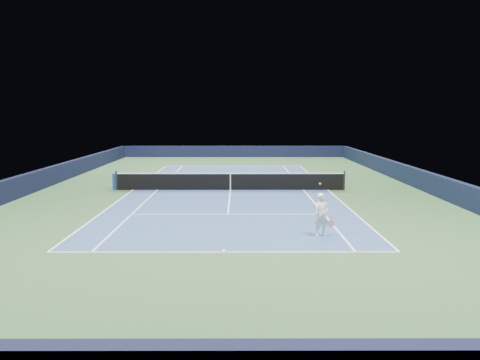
{
  "coord_description": "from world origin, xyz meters",
  "views": [
    {
      "loc": [
        0.48,
        -25.96,
        4.3
      ],
      "look_at": [
        0.53,
        -3.0,
        1.0
      ],
      "focal_mm": 35.0,
      "sensor_mm": 36.0,
      "label": 1
    }
  ],
  "objects": [
    {
      "name": "ground",
      "position": [
        0.0,
        0.0,
        0.0
      ],
      "size": [
        40.0,
        40.0,
        0.0
      ],
      "primitive_type": "plane",
      "color": "#2B4D2A",
      "rests_on": "ground"
    },
    {
      "name": "wall_far",
      "position": [
        0.0,
        19.82,
        0.55
      ],
      "size": [
        22.0,
        0.35,
        1.1
      ],
      "primitive_type": "cube",
      "color": "black",
      "rests_on": "ground"
    },
    {
      "name": "wall_right",
      "position": [
        10.82,
        0.0,
        0.55
      ],
      "size": [
        0.35,
        40.0,
        1.1
      ],
      "primitive_type": "cube",
      "color": "black",
      "rests_on": "ground"
    },
    {
      "name": "wall_left",
      "position": [
        -10.82,
        0.0,
        0.55
      ],
      "size": [
        0.35,
        40.0,
        1.1
      ],
      "primitive_type": "cube",
      "color": "black",
      "rests_on": "ground"
    },
    {
      "name": "court_surface",
      "position": [
        0.0,
        0.0,
        0.0
      ],
      "size": [
        10.97,
        23.77,
        0.01
      ],
      "primitive_type": "cube",
      "color": "navy",
      "rests_on": "ground"
    },
    {
      "name": "baseline_far",
      "position": [
        0.0,
        11.88,
        0.01
      ],
      "size": [
        10.97,
        0.08,
        0.0
      ],
      "primitive_type": "cube",
      "color": "white",
      "rests_on": "ground"
    },
    {
      "name": "baseline_near",
      "position": [
        0.0,
        -11.88,
        0.01
      ],
      "size": [
        10.97,
        0.08,
        0.0
      ],
      "primitive_type": "cube",
      "color": "white",
      "rests_on": "ground"
    },
    {
      "name": "sideline_doubles_right",
      "position": [
        5.49,
        0.0,
        0.01
      ],
      "size": [
        0.08,
        23.77,
        0.0
      ],
      "primitive_type": "cube",
      "color": "white",
      "rests_on": "ground"
    },
    {
      "name": "sideline_doubles_left",
      "position": [
        -5.49,
        0.0,
        0.01
      ],
      "size": [
        0.08,
        23.77,
        0.0
      ],
      "primitive_type": "cube",
      "color": "white",
      "rests_on": "ground"
    },
    {
      "name": "sideline_singles_right",
      "position": [
        4.12,
        0.0,
        0.01
      ],
      "size": [
        0.08,
        23.77,
        0.0
      ],
      "primitive_type": "cube",
      "color": "white",
      "rests_on": "ground"
    },
    {
      "name": "sideline_singles_left",
      "position": [
        -4.12,
        0.0,
        0.01
      ],
      "size": [
        0.08,
        23.77,
        0.0
      ],
      "primitive_type": "cube",
      "color": "white",
      "rests_on": "ground"
    },
    {
      "name": "service_line_far",
      "position": [
        0.0,
        6.4,
        0.01
      ],
      "size": [
        8.23,
        0.08,
        0.0
      ],
      "primitive_type": "cube",
      "color": "white",
      "rests_on": "ground"
    },
    {
      "name": "service_line_near",
      "position": [
        0.0,
        -6.4,
        0.01
      ],
      "size": [
        8.23,
        0.08,
        0.0
      ],
      "primitive_type": "cube",
      "color": "white",
      "rests_on": "ground"
    },
    {
      "name": "center_service_line",
      "position": [
        0.0,
        0.0,
        0.01
      ],
      "size": [
        0.08,
        12.8,
        0.0
      ],
      "primitive_type": "cube",
      "color": "white",
      "rests_on": "ground"
    },
    {
      "name": "center_mark_far",
      "position": [
        0.0,
        11.73,
        0.01
      ],
      "size": [
        0.08,
        0.3,
        0.0
      ],
      "primitive_type": "cube",
      "color": "white",
      "rests_on": "ground"
    },
    {
      "name": "center_mark_near",
      "position": [
        0.0,
        -11.73,
        0.01
      ],
      "size": [
        0.08,
        0.3,
        0.0
      ],
      "primitive_type": "cube",
      "color": "white",
      "rests_on": "ground"
    },
    {
      "name": "tennis_net",
      "position": [
        0.0,
        0.0,
        0.5
      ],
      "size": [
        12.9,
        0.1,
        1.07
      ],
      "color": "black",
      "rests_on": "ground"
    },
    {
      "name": "sponsor_cube",
      "position": [
        -6.4,
        0.44,
        0.45
      ],
      "size": [
        0.61,
        0.54,
        0.9
      ],
      "color": "#1B40A7",
      "rests_on": "ground"
    },
    {
      "name": "tennis_player",
      "position": [
        3.37,
        -9.96,
        0.77
      ],
      "size": [
        0.78,
        1.3,
        1.75
      ],
      "color": "white",
      "rests_on": "ground"
    }
  ]
}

